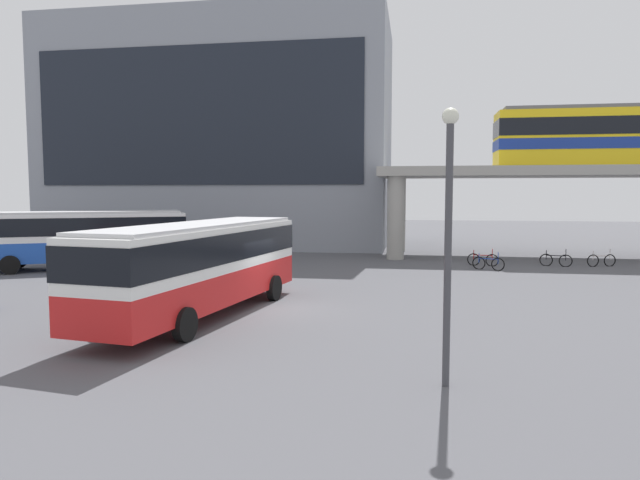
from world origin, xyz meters
TOP-DOWN VIEW (x-y plane):
  - ground_plane at (0.00, 10.00)m, footprint 120.00×120.00m
  - station_building at (-10.85, 25.97)m, footprint 27.22×13.01m
  - elevated_platform at (17.89, 19.09)m, footprint 30.73×6.98m
  - bus_main at (-2.33, -1.88)m, footprint 4.18×11.30m
  - bus_secondary at (-13.41, 8.94)m, footprint 10.90×7.54m
  - bicycle_silver at (15.61, 14.62)m, footprint 1.73×0.58m
  - bicycle_red at (8.88, 13.85)m, footprint 1.75×0.49m
  - bicycle_blue at (8.97, 12.04)m, footprint 1.68×0.74m
  - bicycle_black at (13.03, 14.29)m, footprint 1.74×0.53m
  - lamp_post at (5.60, -7.72)m, footprint 0.36×0.36m

SIDE VIEW (x-z plane):
  - ground_plane at x=0.00m, z-range 0.00..0.00m
  - bicycle_silver at x=15.61m, z-range -0.16..0.88m
  - bicycle_red at x=8.88m, z-range -0.16..0.88m
  - bicycle_blue at x=8.97m, z-range -0.16..0.88m
  - bicycle_black at x=13.03m, z-range -0.16..0.88m
  - bus_main at x=-2.33m, z-range 0.38..3.60m
  - bus_secondary at x=-13.41m, z-range 0.38..3.60m
  - lamp_post at x=5.60m, z-range 0.56..6.62m
  - elevated_platform at x=17.89m, z-range 2.16..8.07m
  - station_building at x=-10.85m, z-range 0.00..17.90m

